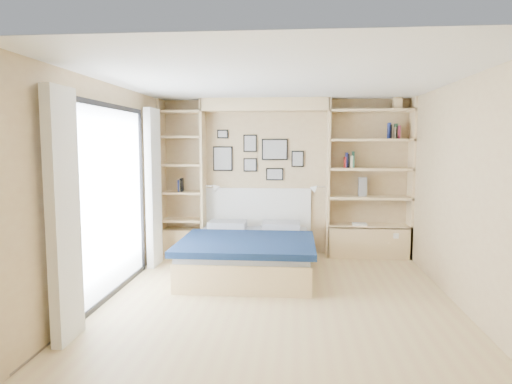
{
  "coord_description": "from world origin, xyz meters",
  "views": [
    {
      "loc": [
        0.19,
        -5.17,
        1.8
      ],
      "look_at": [
        -0.34,
        0.9,
        1.15
      ],
      "focal_mm": 32.0,
      "sensor_mm": 36.0,
      "label": 1
    }
  ],
  "objects": [
    {
      "name": "ground",
      "position": [
        0.0,
        0.0,
        0.0
      ],
      "size": [
        4.5,
        4.5,
        0.0
      ],
      "primitive_type": "plane",
      "color": "tan",
      "rests_on": "ground"
    },
    {
      "name": "room_shell",
      "position": [
        -0.39,
        1.52,
        1.08
      ],
      "size": [
        4.5,
        4.5,
        4.5
      ],
      "color": "tan",
      "rests_on": "ground"
    },
    {
      "name": "bed",
      "position": [
        -0.45,
        1.07,
        0.28
      ],
      "size": [
        1.78,
        2.28,
        1.07
      ],
      "color": "beige",
      "rests_on": "ground"
    },
    {
      "name": "photo_gallery",
      "position": [
        -0.45,
        2.22,
        1.6
      ],
      "size": [
        1.48,
        0.02,
        0.82
      ],
      "color": "black",
      "rests_on": "ground"
    },
    {
      "name": "reading_lamps",
      "position": [
        -0.3,
        2.0,
        1.1
      ],
      "size": [
        1.92,
        0.12,
        0.15
      ],
      "color": "silver",
      "rests_on": "ground"
    },
    {
      "name": "shelf_decor",
      "position": [
        1.09,
        2.07,
        1.69
      ],
      "size": [
        3.54,
        0.23,
        2.03
      ],
      "color": "#A51E1E",
      "rests_on": "ground"
    },
    {
      "name": "deck_chair",
      "position": [
        -3.18,
        0.48,
        0.33
      ],
      "size": [
        0.5,
        0.74,
        0.7
      ],
      "rotation": [
        0.0,
        0.0,
        -0.12
      ],
      "color": "tan",
      "rests_on": "ground"
    }
  ]
}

